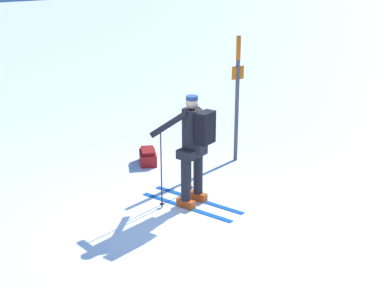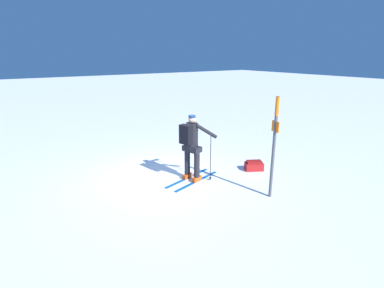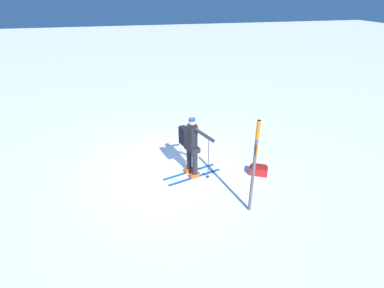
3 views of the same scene
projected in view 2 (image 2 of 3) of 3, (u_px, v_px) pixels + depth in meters
ground_plane at (165, 176)px, 8.27m from camera, size 80.00×80.00×0.00m
skier at (191, 144)px, 7.71m from camera, size 1.05×1.74×1.76m
dropped_backpack at (254, 166)px, 8.66m from camera, size 0.50×0.59×0.28m
trail_marker at (274, 140)px, 6.69m from camera, size 0.24×0.08×2.36m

